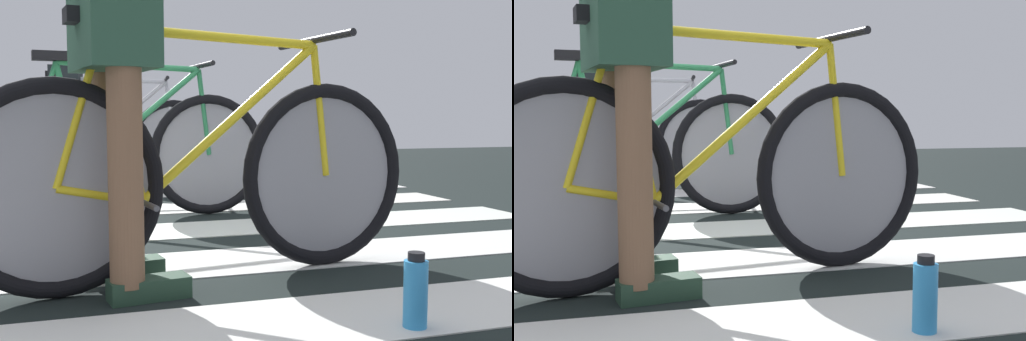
% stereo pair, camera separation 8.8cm
% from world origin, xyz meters
% --- Properties ---
extents(ground, '(18.00, 14.00, 0.02)m').
position_xyz_m(ground, '(0.00, 0.00, 0.01)').
color(ground, black).
extents(crosswalk_markings, '(5.47, 6.51, 0.00)m').
position_xyz_m(crosswalk_markings, '(0.02, -0.25, 0.02)').
color(crosswalk_markings, silver).
rests_on(crosswalk_markings, ground).
extents(bicycle_1_of_3, '(1.72, 0.53, 0.93)m').
position_xyz_m(bicycle_1_of_3, '(0.47, -0.47, 0.41)').
color(bicycle_1_of_3, black).
rests_on(bicycle_1_of_3, ground).
extents(cyclist_1_of_3, '(0.37, 0.44, 1.02)m').
position_xyz_m(cyclist_1_of_3, '(0.16, -0.52, 0.68)').
color(cyclist_1_of_3, brown).
rests_on(cyclist_1_of_3, ground).
extents(bicycle_2_of_3, '(1.73, 0.52, 0.93)m').
position_xyz_m(bicycle_2_of_3, '(0.32, 0.93, 0.41)').
color(bicycle_2_of_3, black).
rests_on(bicycle_2_of_3, ground).
extents(bicycle_3_of_3, '(1.73, 0.52, 0.93)m').
position_xyz_m(bicycle_3_of_3, '(0.35, 2.42, 0.41)').
color(bicycle_3_of_3, black).
rests_on(bicycle_3_of_3, ground).
extents(cyclist_3_of_3, '(0.35, 0.43, 0.97)m').
position_xyz_m(cyclist_3_of_3, '(0.04, 2.45, 0.65)').
color(cyclist_3_of_3, brown).
rests_on(cyclist_3_of_3, ground).
extents(water_bottle, '(0.07, 0.07, 0.22)m').
position_xyz_m(water_bottle, '(0.92, -1.15, 0.12)').
color(water_bottle, '#308ED3').
rests_on(water_bottle, ground).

